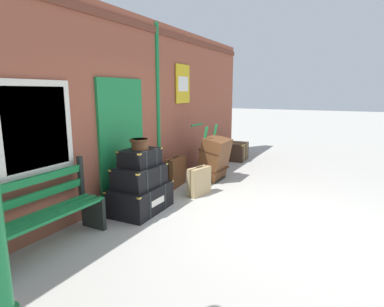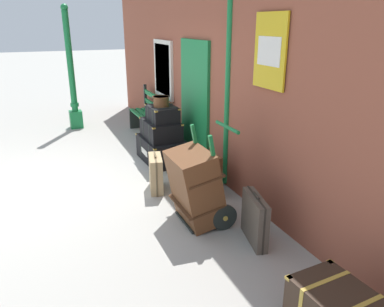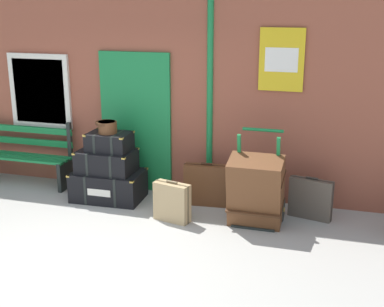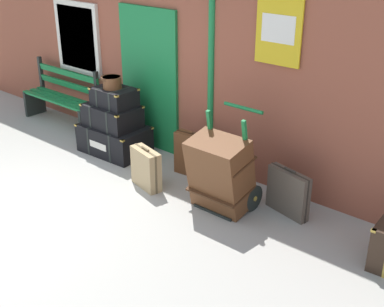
{
  "view_description": "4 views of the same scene",
  "coord_description": "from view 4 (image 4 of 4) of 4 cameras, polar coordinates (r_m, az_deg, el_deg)",
  "views": [
    {
      "loc": [
        -4.33,
        -1.04,
        1.89
      ],
      "look_at": [
        1.17,
        1.8,
        0.67
      ],
      "focal_mm": 29.56,
      "sensor_mm": 36.0,
      "label": 1
    },
    {
      "loc": [
        5.57,
        -0.08,
        2.35
      ],
      "look_at": [
        0.89,
        1.92,
        0.56
      ],
      "focal_mm": 34.81,
      "sensor_mm": 36.0,
      "label": 2
    },
    {
      "loc": [
        2.75,
        -4.58,
        2.81
      ],
      "look_at": [
        0.83,
        1.94,
        0.79
      ],
      "focal_mm": 48.26,
      "sensor_mm": 36.0,
      "label": 3
    },
    {
      "loc": [
        5.0,
        -2.73,
        3.17
      ],
      "look_at": [
        1.23,
        1.72,
        0.52
      ],
      "focal_mm": 47.9,
      "sensor_mm": 36.0,
      "label": 4
    }
  ],
  "objects": [
    {
      "name": "suitcase_charcoal",
      "position": [
        6.11,
        10.65,
        -4.3
      ],
      "size": [
        0.59,
        0.26,
        0.59
      ],
      "color": "#51473D",
      "rests_on": "ground"
    },
    {
      "name": "brick_facade",
      "position": [
        7.48,
        -3.02,
        12.28
      ],
      "size": [
        10.4,
        0.35,
        3.2
      ],
      "color": "brown",
      "rests_on": "ground"
    },
    {
      "name": "platform_bench",
      "position": [
        8.97,
        -14.24,
        6.0
      ],
      "size": [
        1.6,
        0.43,
        1.01
      ],
      "color": "#197A3D",
      "rests_on": "ground"
    },
    {
      "name": "round_hatbox",
      "position": [
        7.41,
        -8.92,
        7.91
      ],
      "size": [
        0.3,
        0.28,
        0.17
      ],
      "color": "brown",
      "rests_on": "steamer_trunk_top"
    },
    {
      "name": "steamer_trunk_top",
      "position": [
        7.47,
        -8.64,
        6.24
      ],
      "size": [
        0.61,
        0.45,
        0.27
      ],
      "color": "black",
      "rests_on": "steamer_trunk_middle"
    },
    {
      "name": "large_brown_trunk",
      "position": [
        6.01,
        3.19,
        -2.25
      ],
      "size": [
        0.7,
        0.6,
        0.95
      ],
      "color": "brown",
      "rests_on": "ground"
    },
    {
      "name": "suitcase_slate",
      "position": [
        6.63,
        -5.14,
        -1.67
      ],
      "size": [
        0.52,
        0.29,
        0.56
      ],
      "color": "tan",
      "rests_on": "ground"
    },
    {
      "name": "suitcase_olive",
      "position": [
        6.88,
        0.52,
        -0.24
      ],
      "size": [
        0.65,
        0.24,
        0.63
      ],
      "color": "brown",
      "rests_on": "ground"
    },
    {
      "name": "steamer_trunk_base",
      "position": [
        7.72,
        -8.62,
        1.6
      ],
      "size": [
        1.03,
        0.69,
        0.43
      ],
      "color": "black",
      "rests_on": "ground"
    },
    {
      "name": "porters_trolley",
      "position": [
        6.23,
        4.12,
        -3.36
      ],
      "size": [
        0.71,
        0.6,
        1.2
      ],
      "color": "black",
      "rests_on": "ground"
    },
    {
      "name": "steamer_trunk_middle",
      "position": [
        7.59,
        -8.86,
        4.2
      ],
      "size": [
        0.81,
        0.55,
        0.33
      ],
      "color": "black",
      "rests_on": "steamer_trunk_base"
    },
    {
      "name": "ground_plane",
      "position": [
        6.52,
        -18.45,
        -6.06
      ],
      "size": [
        60.0,
        60.0,
        0.0
      ],
      "primitive_type": "plane",
      "color": "#A3A099"
    }
  ]
}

